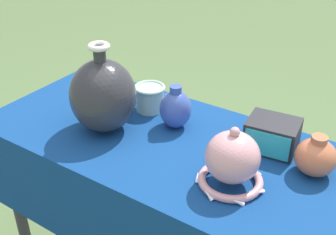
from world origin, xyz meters
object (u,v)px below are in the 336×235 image
cup_wide_celadon (150,97)px  jar_round_terracotta (316,157)px  jar_round_cobalt (176,109)px  mosaic_tile_box (272,135)px  vase_tall_bulbous (103,95)px  vase_dome_bell (232,161)px

cup_wide_celadon → jar_round_terracotta: (0.59, -0.05, 0.00)m
cup_wide_celadon → jar_round_cobalt: bearing=-18.9°
mosaic_tile_box → jar_round_terracotta: 0.15m
vase_tall_bulbous → jar_round_terracotta: size_ratio=2.45×
jar_round_cobalt → cup_wide_celadon: (-0.14, 0.05, -0.02)m
mosaic_tile_box → jar_round_terracotta: size_ratio=1.36×
jar_round_cobalt → jar_round_terracotta: size_ratio=1.23×
vase_tall_bulbous → cup_wide_celadon: (0.05, 0.18, -0.07)m
jar_round_cobalt → cup_wide_celadon: 0.14m
vase_dome_bell → jar_round_terracotta: vase_dome_bell is taller
vase_dome_bell → jar_round_cobalt: 0.33m
jar_round_cobalt → vase_tall_bulbous: bearing=-143.4°
jar_round_cobalt → jar_round_terracotta: bearing=0.2°
vase_tall_bulbous → cup_wide_celadon: 0.20m
cup_wide_celadon → jar_round_terracotta: jar_round_terracotta is taller
vase_dome_bell → jar_round_terracotta: bearing=44.5°
jar_round_cobalt → cup_wide_celadon: jar_round_cobalt is taller
vase_tall_bulbous → cup_wide_celadon: size_ratio=2.67×
vase_tall_bulbous → vase_dome_bell: 0.47m
cup_wide_celadon → jar_round_terracotta: 0.59m
mosaic_tile_box → cup_wide_celadon: 0.45m
mosaic_tile_box → jar_round_terracotta: bearing=-26.8°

